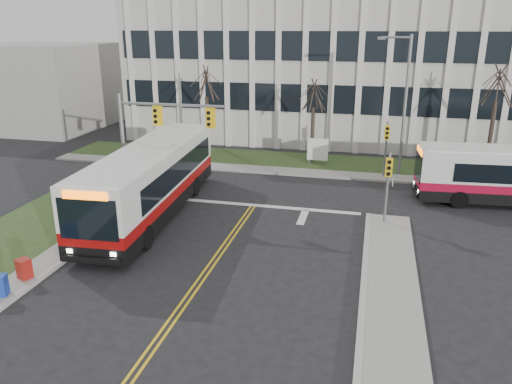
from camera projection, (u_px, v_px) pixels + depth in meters
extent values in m
plane|color=black|center=(207.00, 271.00, 20.80)|extent=(120.00, 120.00, 0.00)
cube|color=#9E9B93|center=(396.00, 375.00, 14.52)|extent=(2.00, 26.00, 0.14)
cube|color=#9E9B93|center=(350.00, 176.00, 33.69)|extent=(44.00, 1.60, 0.14)
cube|color=#2A411C|center=(352.00, 165.00, 36.28)|extent=(44.00, 5.00, 0.12)
cube|color=#BAB7AC|center=(363.00, 68.00, 45.44)|extent=(40.00, 16.00, 12.00)
cube|color=#9E9B93|center=(41.00, 86.00, 49.22)|extent=(12.00, 12.00, 8.00)
cylinder|color=slate|center=(124.00, 149.00, 28.06)|extent=(0.22, 0.22, 6.20)
cylinder|color=slate|center=(171.00, 105.00, 26.57)|extent=(6.00, 0.16, 0.16)
cube|color=yellow|center=(156.00, 116.00, 26.80)|extent=(0.34, 0.24, 0.92)
cube|color=yellow|center=(209.00, 118.00, 26.14)|extent=(0.34, 0.24, 0.92)
cylinder|color=slate|center=(387.00, 189.00, 25.06)|extent=(0.14, 0.14, 3.80)
cube|color=yellow|center=(389.00, 167.00, 24.50)|extent=(0.34, 0.24, 0.92)
cylinder|color=slate|center=(386.00, 150.00, 32.90)|extent=(0.14, 0.14, 3.80)
cube|color=yellow|center=(387.00, 133.00, 32.33)|extent=(0.34, 0.24, 0.92)
cylinder|color=slate|center=(405.00, 108.00, 32.46)|extent=(0.20, 0.20, 9.20)
cylinder|color=slate|center=(397.00, 37.00, 31.26)|extent=(1.80, 0.14, 0.14)
cube|color=slate|center=(382.00, 38.00, 31.47)|extent=(0.50, 0.25, 0.18)
cylinder|color=slate|center=(309.00, 158.00, 36.36)|extent=(0.08, 0.08, 1.00)
cylinder|color=slate|center=(326.00, 159.00, 36.09)|extent=(0.08, 0.08, 1.00)
cube|color=white|center=(318.00, 149.00, 36.00)|extent=(1.50, 0.12, 1.60)
cylinder|color=#42352B|center=(208.00, 128.00, 37.98)|extent=(0.28, 0.28, 4.62)
cylinder|color=#42352B|center=(312.00, 136.00, 36.49)|extent=(0.28, 0.28, 4.09)
cylinder|color=#42352B|center=(490.00, 139.00, 33.52)|extent=(0.28, 0.28, 4.95)
cube|color=#163597|center=(0.00, 287.00, 18.58)|extent=(0.62, 0.59, 0.95)
cube|color=maroon|center=(24.00, 270.00, 19.85)|extent=(0.63, 0.60, 0.95)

